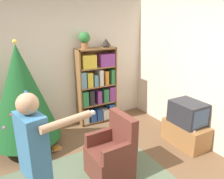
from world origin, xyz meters
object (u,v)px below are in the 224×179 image
at_px(television, 188,113).
at_px(table_lamp, 106,42).
at_px(armchair, 112,155).
at_px(standing_person, 36,161).
at_px(bookshelf, 97,87).
at_px(potted_plant, 85,39).
at_px(christmas_tree, 22,94).

xyz_separation_m(television, table_lamp, (-0.74, 1.66, 1.11)).
bearing_deg(armchair, table_lamp, 151.88).
bearing_deg(armchair, television, 89.91).
relative_size(armchair, standing_person, 0.57).
bearing_deg(table_lamp, standing_person, -130.66).
distance_m(bookshelf, table_lamp, 0.96).
height_order(television, potted_plant, potted_plant).
xyz_separation_m(television, armchair, (-1.57, -0.06, -0.29)).
bearing_deg(bookshelf, television, -59.65).
bearing_deg(armchair, potted_plant, 165.94).
bearing_deg(table_lamp, christmas_tree, -167.89).
bearing_deg(armchair, christmas_tree, -146.82).
bearing_deg(christmas_tree, armchair, -54.65).
relative_size(armchair, potted_plant, 2.80).
bearing_deg(christmas_tree, table_lamp, 12.11).
distance_m(television, potted_plant, 2.38).
xyz_separation_m(bookshelf, christmas_tree, (-1.55, -0.37, 0.23)).
height_order(standing_person, table_lamp, table_lamp).
height_order(standing_person, potted_plant, potted_plant).
height_order(bookshelf, christmas_tree, christmas_tree).
xyz_separation_m(armchair, potted_plant, (0.36, 1.72, 1.49)).
xyz_separation_m(christmas_tree, potted_plant, (1.31, 0.38, 0.80)).
relative_size(christmas_tree, armchair, 2.06).
height_order(armchair, table_lamp, table_lamp).
distance_m(armchair, standing_person, 1.38).
xyz_separation_m(potted_plant, table_lamp, (0.47, 0.00, -0.09)).
bearing_deg(christmas_tree, television, -26.89).
height_order(christmas_tree, armchair, christmas_tree).
distance_m(bookshelf, armchair, 1.87).
distance_m(television, standing_person, 2.76).
height_order(armchair, standing_person, standing_person).
height_order(bookshelf, standing_person, bookshelf).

